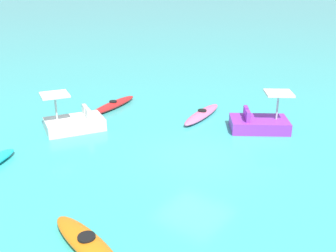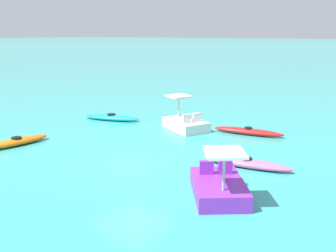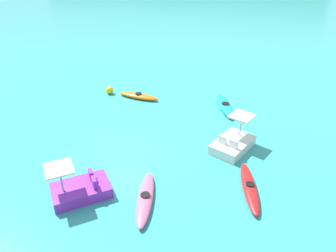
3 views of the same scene
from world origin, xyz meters
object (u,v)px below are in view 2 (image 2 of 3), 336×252
(kayak_orange, at_px, (17,142))
(pedal_boat_purple, at_px, (219,186))
(kayak_pink, at_px, (246,163))
(kayak_red, at_px, (248,131))
(pedal_boat_white, at_px, (185,123))
(kayak_cyan, at_px, (111,117))

(kayak_orange, xyz_separation_m, pedal_boat_purple, (0.10, -9.77, 0.17))
(kayak_pink, distance_m, pedal_boat_purple, 2.81)
(kayak_pink, xyz_separation_m, pedal_boat_purple, (-2.80, -0.15, 0.17))
(kayak_red, xyz_separation_m, pedal_boat_white, (-0.78, 3.13, 0.17))
(kayak_cyan, relative_size, pedal_boat_white, 1.21)
(pedal_boat_white, bearing_deg, kayak_cyan, 96.80)
(kayak_cyan, xyz_separation_m, kayak_orange, (-5.86, 0.43, 0.00))
(pedal_boat_purple, distance_m, pedal_boat_white, 7.92)
(kayak_orange, relative_size, kayak_red, 0.85)
(kayak_cyan, distance_m, kayak_orange, 5.88)
(pedal_boat_purple, xyz_separation_m, pedal_boat_white, (6.31, 4.78, 0.00))
(kayak_orange, height_order, kayak_red, same)
(kayak_orange, bearing_deg, pedal_boat_white, -37.89)
(kayak_orange, distance_m, pedal_boat_white, 8.12)
(kayak_pink, height_order, kayak_red, same)
(kayak_red, bearing_deg, kayak_pink, -160.66)
(kayak_orange, bearing_deg, kayak_pink, -73.25)
(kayak_pink, relative_size, kayak_red, 0.98)
(kayak_pink, height_order, kayak_orange, same)
(kayak_cyan, xyz_separation_m, pedal_boat_purple, (-5.77, -9.33, 0.17))
(kayak_orange, distance_m, pedal_boat_purple, 9.77)
(kayak_red, bearing_deg, kayak_orange, 131.54)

